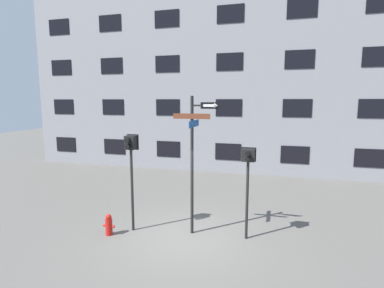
{
  "coord_description": "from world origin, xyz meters",
  "views": [
    {
      "loc": [
        2.4,
        -7.71,
        3.91
      ],
      "look_at": [
        0.13,
        0.46,
        2.69
      ],
      "focal_mm": 28.0,
      "sensor_mm": 36.0,
      "label": 1
    }
  ],
  "objects_px": {
    "street_sign_pole": "(194,152)",
    "fire_hydrant": "(109,225)",
    "pedestrian_signal_right": "(248,168)",
    "pedestrian_signal_left": "(131,156)"
  },
  "relations": [
    {
      "from": "street_sign_pole",
      "to": "fire_hydrant",
      "type": "height_order",
      "value": "street_sign_pole"
    },
    {
      "from": "street_sign_pole",
      "to": "pedestrian_signal_left",
      "type": "bearing_deg",
      "value": -171.21
    },
    {
      "from": "pedestrian_signal_right",
      "to": "fire_hydrant",
      "type": "height_order",
      "value": "pedestrian_signal_right"
    },
    {
      "from": "pedestrian_signal_right",
      "to": "fire_hydrant",
      "type": "xyz_separation_m",
      "value": [
        -3.91,
        -0.85,
        -1.76
      ]
    },
    {
      "from": "pedestrian_signal_left",
      "to": "pedestrian_signal_right",
      "type": "distance_m",
      "value": 3.4
    },
    {
      "from": "fire_hydrant",
      "to": "street_sign_pole",
      "type": "bearing_deg",
      "value": 17.97
    },
    {
      "from": "pedestrian_signal_right",
      "to": "fire_hydrant",
      "type": "bearing_deg",
      "value": -167.78
    },
    {
      "from": "pedestrian_signal_left",
      "to": "pedestrian_signal_right",
      "type": "xyz_separation_m",
      "value": [
        3.38,
        0.36,
        -0.22
      ]
    },
    {
      "from": "pedestrian_signal_left",
      "to": "fire_hydrant",
      "type": "relative_size",
      "value": 4.64
    },
    {
      "from": "fire_hydrant",
      "to": "pedestrian_signal_right",
      "type": "bearing_deg",
      "value": 12.22
    }
  ]
}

